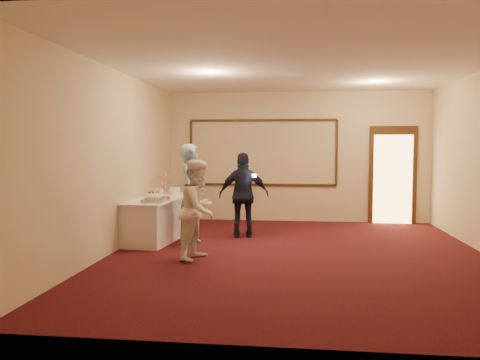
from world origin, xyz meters
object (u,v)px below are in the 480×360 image
object	(u,v)px
man	(192,194)
guest	(244,195)
buffet_table	(160,218)
tart	(164,198)
woman	(199,209)
plate_stack_a	(158,193)
pavlova_tray	(154,198)
cupcake_stand	(164,185)
plate_stack_b	(175,192)

from	to	relation	value
man	guest	world-z (taller)	man
buffet_table	tart	bearing A→B (deg)	-60.62
man	woman	xyz separation A→B (m)	(0.34, -1.07, -0.12)
plate_stack_a	guest	xyz separation A→B (m)	(1.58, 0.32, -0.05)
pavlova_tray	cupcake_stand	bearing A→B (deg)	100.22
tart	woman	xyz separation A→B (m)	(0.90, -1.21, -0.03)
plate_stack_a	woman	distance (m)	1.84
man	plate_stack_b	bearing A→B (deg)	37.86
woman	buffet_table	bearing A→B (deg)	50.33
plate_stack_a	plate_stack_b	bearing A→B (deg)	60.65
buffet_table	man	xyz separation A→B (m)	(0.72, -0.42, 0.50)
pavlova_tray	cupcake_stand	distance (m)	1.67
cupcake_stand	plate_stack_a	size ratio (longest dim) A/B	2.22
cupcake_stand	man	bearing A→B (deg)	-55.75
plate_stack_a	guest	bearing A→B (deg)	11.45
pavlova_tray	tart	xyz separation A→B (m)	(0.04, 0.47, -0.05)
pavlova_tray	plate_stack_a	world-z (taller)	pavlova_tray
pavlova_tray	tart	world-z (taller)	pavlova_tray
woman	man	bearing A→B (deg)	32.70
plate_stack_a	plate_stack_b	xyz separation A→B (m)	(0.22, 0.39, -0.00)
cupcake_stand	tart	xyz separation A→B (m)	(0.33, -1.17, -0.14)
tart	woman	world-z (taller)	woman
guest	plate_stack_a	bearing A→B (deg)	4.37
plate_stack_a	man	bearing A→B (deg)	-29.34
cupcake_stand	tart	bearing A→B (deg)	-74.10
buffet_table	pavlova_tray	size ratio (longest dim) A/B	4.41
pavlova_tray	woman	size ratio (longest dim) A/B	0.33
pavlova_tray	guest	bearing A→B (deg)	36.72
plate_stack_b	pavlova_tray	bearing A→B (deg)	-93.58
woman	tart	bearing A→B (deg)	51.65
plate_stack_b	woman	xyz separation A→B (m)	(0.86, -1.88, -0.09)
buffet_table	pavlova_tray	world-z (taller)	pavlova_tray
cupcake_stand	plate_stack_b	bearing A→B (deg)	-53.84
buffet_table	guest	xyz separation A→B (m)	(1.56, 0.31, 0.42)
tart	cupcake_stand	bearing A→B (deg)	105.90
buffet_table	tart	distance (m)	0.53
pavlova_tray	man	world-z (taller)	man
tart	plate_stack_a	bearing A→B (deg)	123.14
cupcake_stand	tart	size ratio (longest dim) A/B	1.74
buffet_table	man	distance (m)	0.97
buffet_table	cupcake_stand	xyz separation A→B (m)	(-0.17, 0.88, 0.55)
buffet_table	cupcake_stand	distance (m)	1.06
buffet_table	plate_stack_a	bearing A→B (deg)	-163.16
cupcake_stand	plate_stack_b	xyz separation A→B (m)	(0.37, -0.50, -0.08)
tart	man	distance (m)	0.58
cupcake_stand	guest	distance (m)	1.83
buffet_table	man	bearing A→B (deg)	-30.46
woman	guest	world-z (taller)	guest
plate_stack_a	guest	world-z (taller)	guest
cupcake_stand	plate_stack_a	xyz separation A→B (m)	(0.15, -0.89, -0.08)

